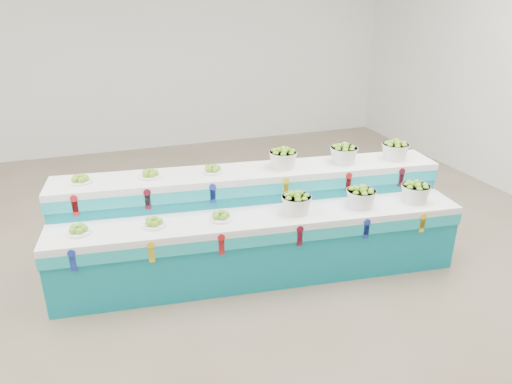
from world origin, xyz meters
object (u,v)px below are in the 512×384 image
display_stand (256,223)px  plate_upper_mid (150,173)px  basket_upper_right (395,150)px  basket_lower_left (296,203)px

display_stand → plate_upper_mid: plate_upper_mid is taller
display_stand → basket_upper_right: bearing=8.8°
display_stand → basket_upper_right: size_ratio=13.79×
basket_lower_left → basket_upper_right: size_ratio=1.00×
basket_lower_left → display_stand: bearing=137.5°
basket_lower_left → basket_upper_right: bearing=14.8°
display_stand → basket_upper_right: basket_upper_right is taller
basket_lower_left → basket_upper_right: basket_upper_right is taller
display_stand → plate_upper_mid: bearing=166.2°
display_stand → basket_upper_right: (1.68, 0.06, 0.62)m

